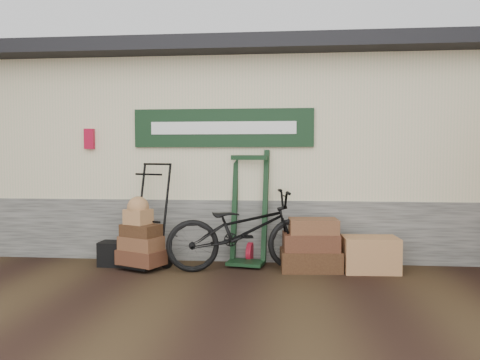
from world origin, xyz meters
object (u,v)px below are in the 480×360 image
object	(u,v)px
black_trunk	(112,253)
bicycle	(243,226)
green_barrow	(249,208)
suitcase_stack	(311,244)
wicker_hamper	(370,254)
porter_trolley	(149,214)

from	to	relation	value
black_trunk	bicycle	distance (m)	1.92
green_barrow	suitcase_stack	size ratio (longest dim) A/B	2.02
black_trunk	green_barrow	bearing A→B (deg)	8.03
wicker_hamper	porter_trolley	bearing A→B (deg)	-179.93
suitcase_stack	porter_trolley	bearing A→B (deg)	-179.71
wicker_hamper	bicycle	distance (m)	1.74
porter_trolley	green_barrow	distance (m)	1.40
black_trunk	porter_trolley	bearing A→B (deg)	-1.98
green_barrow	suitcase_stack	distance (m)	1.01
porter_trolley	suitcase_stack	size ratio (longest dim) A/B	1.84
suitcase_stack	black_trunk	world-z (taller)	suitcase_stack
green_barrow	bicycle	xyz separation A→B (m)	(-0.04, -0.38, -0.21)
suitcase_stack	wicker_hamper	size ratio (longest dim) A/B	1.12
porter_trolley	wicker_hamper	xyz separation A→B (m)	(3.02, 0.00, -0.50)
porter_trolley	wicker_hamper	bearing A→B (deg)	24.40
wicker_hamper	black_trunk	world-z (taller)	wicker_hamper
black_trunk	bicycle	world-z (taller)	bicycle
suitcase_stack	wicker_hamper	xyz separation A→B (m)	(0.79, -0.01, -0.12)
wicker_hamper	bicycle	bearing A→B (deg)	-176.86
porter_trolley	green_barrow	size ratio (longest dim) A/B	0.91
bicycle	black_trunk	bearing A→B (deg)	74.63
suitcase_stack	black_trunk	bearing A→B (deg)	179.85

